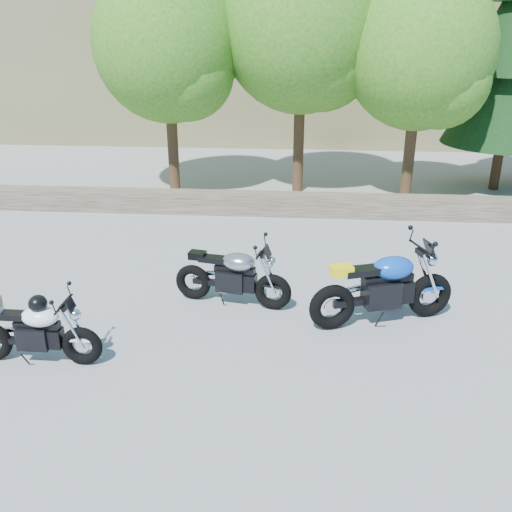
# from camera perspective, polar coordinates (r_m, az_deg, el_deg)

# --- Properties ---
(ground) EXTENTS (90.00, 90.00, 0.00)m
(ground) POSITION_cam_1_polar(r_m,az_deg,el_deg) (8.73, -1.85, -7.02)
(ground) COLOR gray
(ground) RESTS_ON ground
(stone_wall) EXTENTS (22.00, 0.55, 0.50)m
(stone_wall) POSITION_cam_1_polar(r_m,az_deg,el_deg) (13.69, 0.69, 5.26)
(stone_wall) COLOR #443C2D
(stone_wall) RESTS_ON ground
(tree_decid_left) EXTENTS (3.67, 3.67, 5.62)m
(tree_decid_left) POSITION_cam_1_polar(r_m,az_deg,el_deg) (15.06, -8.48, 19.70)
(tree_decid_left) COLOR #382314
(tree_decid_left) RESTS_ON ground
(tree_decid_mid) EXTENTS (4.08, 4.08, 6.24)m
(tree_decid_mid) POSITION_cam_1_polar(r_m,az_deg,el_deg) (15.09, 5.03, 21.39)
(tree_decid_mid) COLOR #382314
(tree_decid_mid) RESTS_ON ground
(tree_decid_right) EXTENTS (3.54, 3.54, 5.41)m
(tree_decid_right) POSITION_cam_1_polar(r_m,az_deg,el_deg) (14.78, 16.47, 18.50)
(tree_decid_right) COLOR #382314
(tree_decid_right) RESTS_ON ground
(silver_bike) EXTENTS (1.96, 0.67, 0.99)m
(silver_bike) POSITION_cam_1_polar(r_m,az_deg,el_deg) (9.18, -2.31, -2.10)
(silver_bike) COLOR black
(silver_bike) RESTS_ON ground
(white_bike) EXTENTS (1.81, 0.57, 1.00)m
(white_bike) POSITION_cam_1_polar(r_m,az_deg,el_deg) (8.19, -21.32, -6.88)
(white_bike) COLOR black
(white_bike) RESTS_ON ground
(blue_bike) EXTENTS (2.26, 1.01, 1.17)m
(blue_bike) POSITION_cam_1_polar(r_m,az_deg,el_deg) (8.80, 12.68, -3.17)
(blue_bike) COLOR black
(blue_bike) RESTS_ON ground
(backpack) EXTENTS (0.32, 0.29, 0.40)m
(backpack) POSITION_cam_1_polar(r_m,az_deg,el_deg) (9.49, 13.09, -3.77)
(backpack) COLOR black
(backpack) RESTS_ON ground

